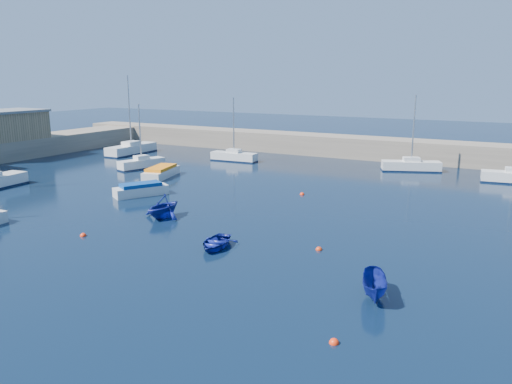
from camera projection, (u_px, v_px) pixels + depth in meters
The scene contains 16 objects.
ground at pixel (131, 295), 23.85m from camera, with size 220.00×220.00×0.00m, color black.
back_wall at pixel (382, 149), 62.93m from camera, with size 96.00×4.50×2.60m, color #7B6F5E.
brick_shed_a at pixel (8, 126), 63.01m from camera, with size 6.00×8.00×3.40m, color #8B7351.
sailboat_3 at pixel (142, 163), 56.53m from camera, with size 3.05×5.60×7.27m.
sailboat_4 at pixel (131, 149), 67.28m from camera, with size 2.34×7.98×10.37m.
sailboat_5 at pixel (234, 156), 61.57m from camera, with size 5.88×1.97×7.72m.
sailboat_6 at pixel (411, 166), 55.05m from camera, with size 6.48×3.94×8.30m.
motorboat_1 at pixel (141, 190), 43.61m from camera, with size 3.70×4.78×1.13m.
motorboat_2 at pixel (161, 172), 51.75m from camera, with size 3.20×5.74×1.12m.
dinghy_center at pixel (216, 243), 30.33m from camera, with size 2.20×3.08×0.64m, color navy.
dinghy_left at pixel (163, 206), 36.70m from camera, with size 2.85×3.30×1.74m, color navy.
dinghy_right at pixel (375, 287), 23.32m from camera, with size 1.14×3.04×1.17m, color navy.
buoy_0 at pixel (83, 236), 32.61m from camera, with size 0.42×0.42×0.42m, color #FF2F0D.
buoy_1 at pixel (319, 250), 30.00m from camera, with size 0.41×0.41×0.41m, color red.
buoy_3 at pixel (302, 195), 44.06m from camera, with size 0.41×0.41×0.41m, color #FF2F0D.
buoy_5 at pixel (334, 343), 19.49m from camera, with size 0.40×0.40×0.40m, color #FF2F0D.
Camera 1 is at (15.82, -16.59, 10.16)m, focal length 35.00 mm.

